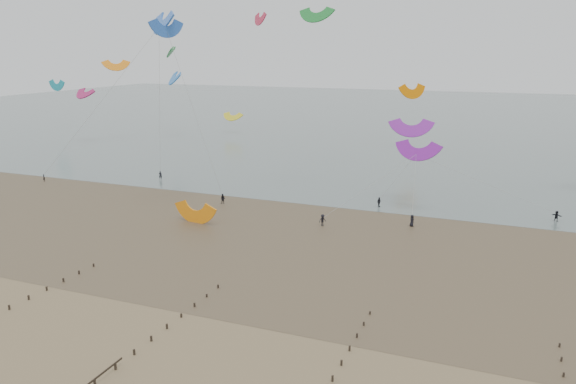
% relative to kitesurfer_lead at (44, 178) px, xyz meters
% --- Properties ---
extents(ground, '(500.00, 500.00, 0.00)m').
position_rel_kitesurfer_lead_xyz_m(ground, '(56.39, -46.72, -0.75)').
color(ground, brown).
rests_on(ground, ground).
extents(sea_and_shore, '(500.00, 665.00, 0.03)m').
position_rel_kitesurfer_lead_xyz_m(sea_and_shore, '(52.32, -12.32, -0.75)').
color(sea_and_shore, '#475654').
rests_on(sea_and_shore, ground).
extents(kitesurfer_lead, '(0.64, 0.54, 1.51)m').
position_rel_kitesurfer_lead_xyz_m(kitesurfer_lead, '(0.00, 0.00, 0.00)').
color(kitesurfer_lead, black).
rests_on(kitesurfer_lead, ground).
extents(kitesurfers, '(123.23, 19.27, 1.89)m').
position_rel_kitesurfer_lead_xyz_m(kitesurfers, '(75.89, 0.83, 0.15)').
color(kitesurfers, black).
rests_on(kitesurfers, ground).
extents(grounded_kite, '(7.44, 6.16, 3.73)m').
position_rel_kitesurfer_lead_xyz_m(grounded_kite, '(44.71, -13.55, -0.75)').
color(grounded_kite, orange).
rests_on(grounded_kite, ground).
extents(kites_airborne, '(254.65, 107.70, 39.02)m').
position_rel_kitesurfer_lead_xyz_m(kites_airborne, '(52.39, 47.80, 19.46)').
color(kites_airborne, '#1D8231').
rests_on(kites_airborne, ground).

